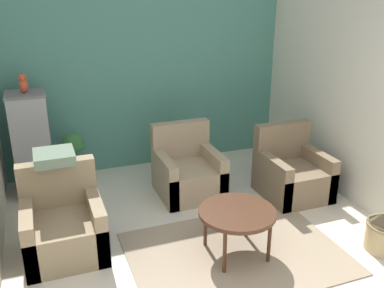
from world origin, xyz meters
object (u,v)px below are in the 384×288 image
(coffee_table, at_px, (237,214))
(armchair_middle, at_px, (188,173))
(armchair_right, at_px, (292,174))
(parrot, at_px, (23,84))
(birdcage, at_px, (32,144))
(potted_plant, at_px, (74,154))
(armchair_left, at_px, (64,227))

(coffee_table, height_order, armchair_middle, armchair_middle)
(armchair_right, xyz_separation_m, armchair_middle, (-1.19, 0.49, 0.00))
(coffee_table, distance_m, parrot, 2.89)
(coffee_table, distance_m, armchair_right, 1.50)
(birdcage, relative_size, potted_plant, 1.86)
(birdcage, relative_size, parrot, 5.54)
(armchair_right, height_order, birdcage, birdcage)
(coffee_table, distance_m, armchair_left, 1.67)
(armchair_middle, height_order, potted_plant, armchair_middle)
(armchair_middle, relative_size, birdcage, 0.67)
(birdcage, bearing_deg, armchair_right, -22.04)
(birdcage, bearing_deg, armchair_middle, -21.81)
(armchair_left, height_order, armchair_middle, same)
(armchair_left, bearing_deg, parrot, 98.15)
(armchair_right, xyz_separation_m, birdcage, (-2.95, 1.19, 0.36))
(armchair_left, xyz_separation_m, birdcage, (-0.21, 1.46, 0.36))
(armchair_right, relative_size, birdcage, 0.67)
(coffee_table, xyz_separation_m, armchair_right, (1.20, 0.90, -0.16))
(armchair_middle, distance_m, birdcage, 1.93)
(coffee_table, relative_size, armchair_right, 0.86)
(potted_plant, bearing_deg, parrot, -168.74)
(parrot, bearing_deg, armchair_right, -22.08)
(parrot, bearing_deg, armchair_middle, -21.86)
(armchair_middle, xyz_separation_m, parrot, (-1.76, 0.71, 1.11))
(birdcage, bearing_deg, armchair_left, -81.83)
(coffee_table, height_order, parrot, parrot)
(armchair_middle, distance_m, potted_plant, 1.51)
(armchair_left, distance_m, armchair_right, 2.75)
(potted_plant, bearing_deg, armchair_right, -27.72)
(coffee_table, relative_size, armchair_middle, 0.86)
(parrot, distance_m, potted_plant, 1.11)
(potted_plant, bearing_deg, birdcage, -168.52)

